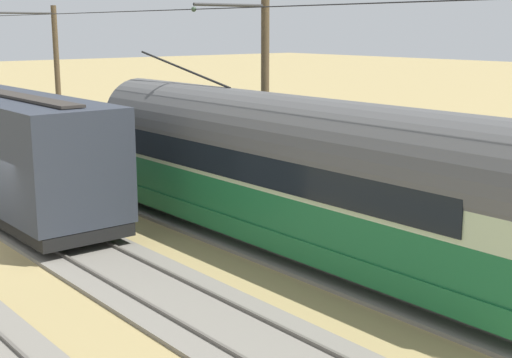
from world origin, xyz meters
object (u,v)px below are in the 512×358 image
Objects in this scene: catenary_pole_mid_near at (263,97)px; catenary_pole_foreground at (56,73)px; boxcar_adjacent at (1,147)px; vintage_streetcar at (283,169)px.

catenary_pole_foreground is at bearing -90.00° from catenary_pole_mid_near.
catenary_pole_foreground is 1.00× the size of catenary_pole_mid_near.
catenary_pole_foreground is (-7.28, -12.05, 1.58)m from boxcar_adjacent.
vintage_streetcar is 10.03m from boxcar_adjacent.
catenary_pole_foreground and catenary_pole_mid_near have the same top height.
catenary_pole_mid_near is at bearing 90.00° from catenary_pole_foreground.
boxcar_adjacent is at bearing 58.85° from catenary_pole_foreground.
catenary_pole_mid_near reaches higher than vintage_streetcar.
catenary_pole_mid_near is (0.00, 16.81, 0.00)m from catenary_pole_foreground.
catenary_pole_mid_near is at bearing -123.43° from vintage_streetcar.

